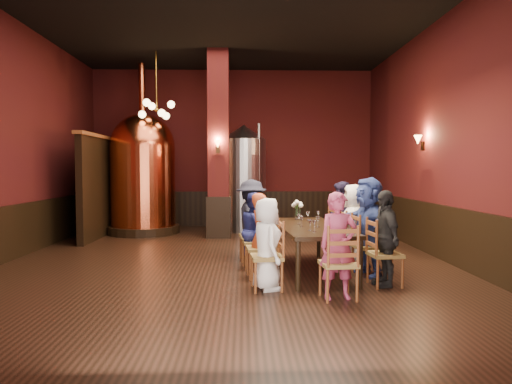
{
  "coord_description": "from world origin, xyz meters",
  "views": [
    {
      "loc": [
        0.3,
        -8.28,
        1.68
      ],
      "look_at": [
        0.53,
        0.2,
        1.24
      ],
      "focal_mm": 32.0,
      "sensor_mm": 36.0,
      "label": 1
    }
  ],
  "objects_px": {
    "copper_kettle": "(143,172)",
    "person_0": "(267,244)",
    "person_2": "(256,231)",
    "dining_table": "(310,229)",
    "person_1": "(261,236)",
    "rose_vase": "(298,207)",
    "steel_vessel": "(244,178)"
  },
  "relations": [
    {
      "from": "copper_kettle",
      "to": "person_0",
      "type": "bearing_deg",
      "value": -62.5
    },
    {
      "from": "person_0",
      "to": "person_2",
      "type": "xyz_separation_m",
      "value": [
        -0.12,
        1.32,
        0.0
      ]
    },
    {
      "from": "copper_kettle",
      "to": "person_2",
      "type": "bearing_deg",
      "value": -56.79
    },
    {
      "from": "dining_table",
      "to": "person_1",
      "type": "bearing_deg",
      "value": -158.78
    },
    {
      "from": "rose_vase",
      "to": "dining_table",
      "type": "bearing_deg",
      "value": -83.89
    },
    {
      "from": "person_0",
      "to": "copper_kettle",
      "type": "relative_size",
      "value": 0.29
    },
    {
      "from": "person_1",
      "to": "rose_vase",
      "type": "bearing_deg",
      "value": -41.52
    },
    {
      "from": "person_0",
      "to": "person_2",
      "type": "bearing_deg",
      "value": -7.82
    },
    {
      "from": "dining_table",
      "to": "person_2",
      "type": "relative_size",
      "value": 1.94
    },
    {
      "from": "person_1",
      "to": "copper_kettle",
      "type": "relative_size",
      "value": 0.3
    },
    {
      "from": "dining_table",
      "to": "person_1",
      "type": "height_order",
      "value": "person_1"
    },
    {
      "from": "person_0",
      "to": "steel_vessel",
      "type": "height_order",
      "value": "steel_vessel"
    },
    {
      "from": "person_1",
      "to": "person_2",
      "type": "height_order",
      "value": "person_1"
    },
    {
      "from": "copper_kettle",
      "to": "steel_vessel",
      "type": "bearing_deg",
      "value": 8.02
    },
    {
      "from": "person_1",
      "to": "person_2",
      "type": "xyz_separation_m",
      "value": [
        -0.06,
        0.66,
        -0.01
      ]
    },
    {
      "from": "dining_table",
      "to": "rose_vase",
      "type": "bearing_deg",
      "value": 90.98
    },
    {
      "from": "dining_table",
      "to": "copper_kettle",
      "type": "bearing_deg",
      "value": 123.95
    },
    {
      "from": "copper_kettle",
      "to": "rose_vase",
      "type": "bearing_deg",
      "value": -45.45
    },
    {
      "from": "person_2",
      "to": "steel_vessel",
      "type": "height_order",
      "value": "steel_vessel"
    },
    {
      "from": "person_0",
      "to": "person_1",
      "type": "height_order",
      "value": "person_1"
    },
    {
      "from": "person_0",
      "to": "rose_vase",
      "type": "distance_m",
      "value": 2.1
    },
    {
      "from": "person_1",
      "to": "person_2",
      "type": "bearing_deg",
      "value": -7.17
    },
    {
      "from": "person_2",
      "to": "steel_vessel",
      "type": "relative_size",
      "value": 0.45
    },
    {
      "from": "steel_vessel",
      "to": "rose_vase",
      "type": "bearing_deg",
      "value": -76.31
    },
    {
      "from": "person_1",
      "to": "copper_kettle",
      "type": "height_order",
      "value": "copper_kettle"
    },
    {
      "from": "person_2",
      "to": "person_1",
      "type": "bearing_deg",
      "value": -171.8
    },
    {
      "from": "person_1",
      "to": "copper_kettle",
      "type": "xyz_separation_m",
      "value": [
        -2.85,
        4.92,
        0.93
      ]
    },
    {
      "from": "person_0",
      "to": "rose_vase",
      "type": "bearing_deg",
      "value": -31.63
    },
    {
      "from": "copper_kettle",
      "to": "steel_vessel",
      "type": "distance_m",
      "value": 2.63
    },
    {
      "from": "dining_table",
      "to": "person_0",
      "type": "height_order",
      "value": "person_0"
    },
    {
      "from": "person_2",
      "to": "steel_vessel",
      "type": "distance_m",
      "value": 4.69
    },
    {
      "from": "person_1",
      "to": "steel_vessel",
      "type": "height_order",
      "value": "steel_vessel"
    }
  ]
}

